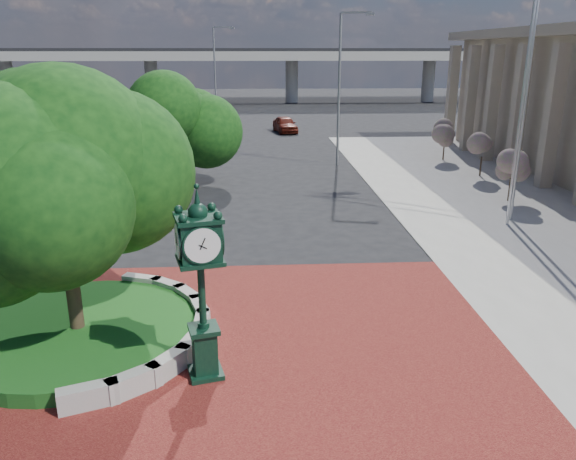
% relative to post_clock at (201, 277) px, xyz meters
% --- Properties ---
extents(ground, '(200.00, 200.00, 0.00)m').
position_rel_post_clock_xyz_m(ground, '(1.54, 1.90, -2.49)').
color(ground, black).
rests_on(ground, ground).
extents(plaza, '(12.00, 12.00, 0.04)m').
position_rel_post_clock_xyz_m(plaza, '(1.54, 0.90, -2.47)').
color(plaza, maroon).
rests_on(plaza, ground).
extents(planter_wall, '(2.96, 6.77, 0.54)m').
position_rel_post_clock_xyz_m(planter_wall, '(-1.17, 1.90, -2.22)').
color(planter_wall, '#9E9B93').
rests_on(planter_wall, ground).
extents(grass_bed, '(6.10, 6.10, 0.40)m').
position_rel_post_clock_xyz_m(grass_bed, '(-3.46, 1.90, -2.29)').
color(grass_bed, '#144718').
rests_on(grass_bed, ground).
extents(overpass, '(90.00, 12.00, 7.50)m').
position_rel_post_clock_xyz_m(overpass, '(1.32, 71.90, 4.06)').
color(overpass, '#9E9B93').
rests_on(overpass, ground).
extents(tree_planter, '(5.20, 5.20, 6.33)m').
position_rel_post_clock_xyz_m(tree_planter, '(-3.46, 1.90, 1.24)').
color(tree_planter, '#38281C').
rests_on(tree_planter, ground).
extents(tree_street, '(4.40, 4.40, 5.45)m').
position_rel_post_clock_xyz_m(tree_street, '(-2.46, 19.90, 0.75)').
color(tree_street, '#38281C').
rests_on(tree_street, ground).
extents(post_clock, '(1.11, 1.11, 4.52)m').
position_rel_post_clock_xyz_m(post_clock, '(0.00, 0.00, 0.00)').
color(post_clock, black).
rests_on(post_clock, ground).
extents(parked_car, '(2.46, 4.53, 1.46)m').
position_rel_post_clock_xyz_m(parked_car, '(3.94, 40.55, -1.75)').
color(parked_car, '#51140B').
rests_on(parked_car, ground).
extents(flagpole_a, '(1.76, 0.34, 11.35)m').
position_rel_post_clock_xyz_m(flagpole_a, '(12.10, 11.19, 3.33)').
color(flagpole_a, silver).
rests_on(flagpole_a, ground).
extents(flagpole_b, '(1.72, 0.39, 11.15)m').
position_rel_post_clock_xyz_m(flagpole_b, '(12.58, 11.95, 3.23)').
color(flagpole_b, silver).
rests_on(flagpole_b, ground).
extents(street_lamp_near, '(2.09, 0.77, 9.50)m').
position_rel_post_clock_xyz_m(street_lamp_near, '(6.79, 24.80, 3.08)').
color(street_lamp_near, slate).
rests_on(street_lamp_near, ground).
extents(street_lamp_far, '(2.10, 0.49, 9.39)m').
position_rel_post_clock_xyz_m(street_lamp_far, '(-2.41, 45.23, 3.02)').
color(street_lamp_far, slate).
rests_on(street_lamp_far, ground).
extents(shrub_near, '(1.20, 1.20, 2.20)m').
position_rel_post_clock_xyz_m(shrub_near, '(13.85, 15.08, -0.89)').
color(shrub_near, '#38281C').
rests_on(shrub_near, ground).
extents(shrub_mid, '(1.20, 1.20, 2.20)m').
position_rel_post_clock_xyz_m(shrub_mid, '(14.67, 20.91, -0.89)').
color(shrub_mid, '#38281C').
rests_on(shrub_mid, ground).
extents(shrub_far, '(1.20, 1.20, 2.20)m').
position_rel_post_clock_xyz_m(shrub_far, '(14.13, 26.17, -0.89)').
color(shrub_far, '#38281C').
rests_on(shrub_far, ground).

